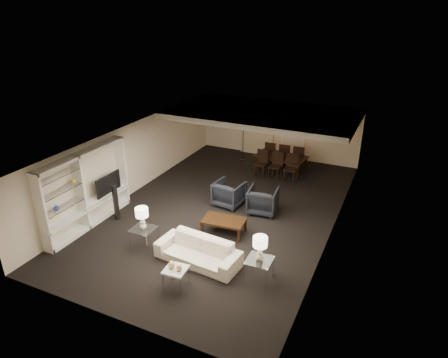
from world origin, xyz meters
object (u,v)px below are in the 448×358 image
Objects in this scene: table_lamp_right at (260,249)px; chair_fm at (285,155)px; sofa at (198,251)px; coffee_table at (224,226)px; chair_fl at (271,153)px; chair_nr at (290,169)px; table_lamp_left at (142,219)px; vase_amber at (73,181)px; chair_fr at (300,157)px; side_table_right at (259,270)px; chair_nm at (275,166)px; floor_lamp at (243,143)px; television at (106,183)px; chair_nl at (261,164)px; pendant_light at (270,127)px; side_table_left at (144,238)px; armchair_left at (229,193)px; floor_speaker at (116,203)px; marble_table at (176,278)px; vase_blue at (56,207)px; dining_table at (280,164)px; armchair_right at (263,200)px.

chair_fm is at bearing 102.20° from table_lamp_right.
sofa is 3.53× the size of table_lamp_right.
sofa reaches higher than coffee_table.
chair_nr is at bearing 132.44° from chair_fl.
vase_amber reaches higher than table_lamp_left.
side_table_right is at bearing 99.39° from chair_fr.
table_lamp_left reaches higher than chair_nm.
floor_lamp reaches higher than sofa.
chair_fm is at bearing 88.90° from coffee_table.
television is (-3.89, 1.13, 0.73)m from sofa.
table_lamp_left is 0.41× the size of floor_lamp.
chair_fl is at bearing 0.20° from floor_lamp.
chair_nl and chair_fr have the same top height.
pendant_light is 0.84× the size of side_table_left.
floor_lamp is at bearing -67.70° from armchair_left.
marble_table is at bearing -7.70° from floor_speaker.
vase_amber is at bearing -106.06° from floor_lamp.
floor_speaker is at bearing 58.63° from chair_fm.
vase_blue is at bearing 179.13° from television.
table_lamp_right is (2.30, -3.30, 0.48)m from armchair_left.
vase_blue is 0.18× the size of chair_nr.
chair_fr is (-0.99, 7.35, 0.22)m from side_table_right.
table_lamp_left is 0.60× the size of television.
floor_lamp is (2.14, 8.18, -0.36)m from vase_blue.
table_lamp_right is (3.40, 0.00, 0.00)m from table_lamp_left.
side_table_left is 0.97× the size of table_lamp_right.
pendant_light is 6.77m from side_table_left.
floor_speaker is (-1.69, 0.93, -0.32)m from table_lamp_left.
television is at bearing -108.79° from floor_lamp.
vase_amber is (-3.92, 1.00, 1.38)m from marble_table.
sofa is 1.15× the size of dining_table.
floor_lamp reaches higher than dining_table.
chair_fr is (0.60, 0.65, 0.17)m from dining_table.
table_lamp_left reaches higher than coffee_table.
side_table_right is 8.14m from floor_lamp.
chair_nr is (-0.99, 6.05, 0.22)m from side_table_right.
television reaches higher than floor_speaker.
chair_fl is at bearing 100.99° from pendant_light.
coffee_table is 2.43m from table_lamp_left.
sofa reaches higher than side_table_left.
chair_nl is (2.90, 5.12, -0.07)m from floor_speaker.
pendant_light is 6.65m from table_lamp_left.
side_table_right is at bearing 101.87° from armchair_right.
side_table_right is 0.61× the size of chair_nl.
television is 5.96× the size of vase_blue.
side_table_right is 2.03m from marble_table.
chair_nl is (3.43, 6.15, -1.13)m from vase_amber.
armchair_right is 2.76m from chair_nr.
vase_amber reaches higher than sofa.
chair_fr is (0.60, 1.30, 0.00)m from chair_nm.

